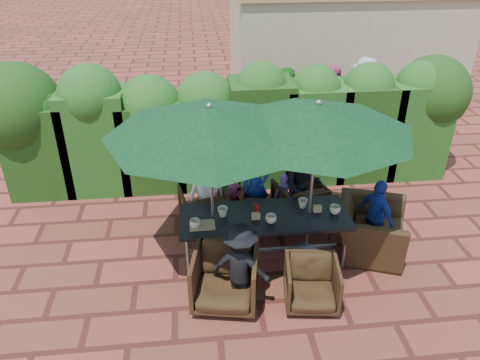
{
  "coord_description": "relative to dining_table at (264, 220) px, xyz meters",
  "views": [
    {
      "loc": [
        -0.75,
        -5.71,
        4.48
      ],
      "look_at": [
        -0.09,
        0.4,
        1.04
      ],
      "focal_mm": 35.0,
      "sensor_mm": 36.0,
      "label": 1
    }
  ],
  "objects": [
    {
      "name": "ground",
      "position": [
        -0.21,
        0.16,
        -0.68
      ],
      "size": [
        80.0,
        80.0,
        0.0
      ],
      "primitive_type": "plane",
      "color": "brown",
      "rests_on": "ground"
    },
    {
      "name": "dining_table",
      "position": [
        0.0,
        0.0,
        0.0
      ],
      "size": [
        2.44,
        0.9,
        0.75
      ],
      "color": "black",
      "rests_on": "ground"
    },
    {
      "name": "umbrella_left",
      "position": [
        -0.74,
        0.06,
        1.54
      ],
      "size": [
        2.79,
        2.79,
        2.46
      ],
      "color": "gray",
      "rests_on": "ground"
    },
    {
      "name": "umbrella_right",
      "position": [
        0.66,
        0.02,
        1.54
      ],
      "size": [
        2.62,
        2.62,
        2.46
      ],
      "color": "gray",
      "rests_on": "ground"
    },
    {
      "name": "chair_far_left",
      "position": [
        -0.86,
        0.93,
        -0.31
      ],
      "size": [
        0.83,
        0.79,
        0.73
      ],
      "primitive_type": "imported",
      "rotation": [
        0.0,
        0.0,
        3.34
      ],
      "color": "black",
      "rests_on": "ground"
    },
    {
      "name": "chair_far_mid",
      "position": [
        0.11,
        0.9,
        -0.33
      ],
      "size": [
        0.78,
        0.75,
        0.69
      ],
      "primitive_type": "imported",
      "rotation": [
        0.0,
        0.0,
        2.94
      ],
      "color": "black",
      "rests_on": "ground"
    },
    {
      "name": "chair_far_right",
      "position": [
        0.75,
        0.97,
        -0.3
      ],
      "size": [
        0.9,
        0.87,
        0.76
      ],
      "primitive_type": "imported",
      "rotation": [
        0.0,
        0.0,
        3.41
      ],
      "color": "black",
      "rests_on": "ground"
    },
    {
      "name": "chair_near_left",
      "position": [
        -0.64,
        -0.86,
        -0.25
      ],
      "size": [
        0.96,
        0.92,
        0.86
      ],
      "primitive_type": "imported",
      "rotation": [
        0.0,
        0.0,
        -0.19
      ],
      "color": "black",
      "rests_on": "ground"
    },
    {
      "name": "chair_near_right",
      "position": [
        0.47,
        -1.02,
        -0.32
      ],
      "size": [
        0.76,
        0.72,
        0.7
      ],
      "primitive_type": "imported",
      "rotation": [
        0.0,
        0.0,
        -0.13
      ],
      "color": "black",
      "rests_on": "ground"
    },
    {
      "name": "chair_end_right",
      "position": [
        1.63,
        0.01,
        -0.18
      ],
      "size": [
        1.09,
        1.32,
        0.99
      ],
      "primitive_type": "imported",
      "rotation": [
        0.0,
        0.0,
        1.21
      ],
      "color": "black",
      "rests_on": "ground"
    },
    {
      "name": "adult_far_left",
      "position": [
        -0.8,
        0.89,
        -0.04
      ],
      "size": [
        0.71,
        0.55,
        1.26
      ],
      "primitive_type": "imported",
      "rotation": [
        0.0,
        0.0,
        0.33
      ],
      "color": "white",
      "rests_on": "ground"
    },
    {
      "name": "adult_far_mid",
      "position": [
        0.02,
        1.03,
        -0.02
      ],
      "size": [
        0.55,
        0.48,
        1.31
      ],
      "primitive_type": "imported",
      "rotation": [
        0.0,
        0.0,
        0.23
      ],
      "color": "navy",
      "rests_on": "ground"
    },
    {
      "name": "adult_far_right",
      "position": [
        0.77,
        0.95,
        -0.01
      ],
      "size": [
        0.64,
        0.39,
        1.33
      ],
      "primitive_type": "imported",
      "rotation": [
        0.0,
        0.0,
        0.0
      ],
      "color": "black",
      "rests_on": "ground"
    },
    {
      "name": "adult_near_left",
      "position": [
        -0.45,
        -0.93,
        -0.06
      ],
      "size": [
        0.86,
        0.64,
        1.23
      ],
      "primitive_type": "imported",
      "rotation": [
        0.0,
        0.0,
        2.74
      ],
      "color": "black",
      "rests_on": "ground"
    },
    {
      "name": "adult_end_right",
      "position": [
        1.72,
        0.07,
        -0.09
      ],
      "size": [
        0.56,
        0.76,
        1.17
      ],
      "primitive_type": "imported",
      "rotation": [
        0.0,
        0.0,
        1.94
      ],
      "color": "navy",
      "rests_on": "ground"
    },
    {
      "name": "child_left",
      "position": [
        -0.33,
        1.14,
        -0.28
      ],
      "size": [
        0.33,
        0.3,
        0.79
      ],
      "primitive_type": "imported",
      "rotation": [
        0.0,
        0.0,
        0.25
      ],
      "color": "#D34A86",
      "rests_on": "ground"
    },
    {
      "name": "child_right",
      "position": [
        0.48,
        0.96,
        -0.25
      ],
      "size": [
        0.36,
        0.31,
        0.86
      ],
      "primitive_type": "imported",
      "rotation": [
        0.0,
        0.0,
        -0.22
      ],
      "color": "#814FAB",
      "rests_on": "ground"
    },
    {
      "name": "pedestrian_a",
      "position": [
        1.12,
        4.27,
        0.17
      ],
      "size": [
        1.56,
        1.44,
        1.68
      ],
      "primitive_type": "imported",
      "rotation": [
        0.0,
        0.0,
        2.44
      ],
      "color": "#227C21",
      "rests_on": "ground"
    },
    {
      "name": "pedestrian_b",
      "position": [
        2.19,
        4.41,
        0.15
      ],
      "size": [
        0.93,
        0.81,
        1.65
      ],
      "primitive_type": "imported",
      "rotation": [
        0.0,
        0.0,
        3.66
      ],
      "color": "#D34A86",
      "rests_on": "ground"
    },
    {
      "name": "pedestrian_c",
      "position": [
        3.0,
        4.48,
        0.22
      ],
      "size": [
        1.16,
        1.19,
        1.79
      ],
      "primitive_type": "imported",
      "rotation": [
        0.0,
        0.0,
        2.32
      ],
      "color": "#97969F",
      "rests_on": "ground"
    },
    {
      "name": "cup_a",
      "position": [
        -1.0,
        -0.19,
        0.13
      ],
      "size": [
        0.15,
        0.15,
        0.12
      ],
      "primitive_type": "imported",
      "color": "beige",
      "rests_on": "dining_table"
    },
    {
      "name": "cup_b",
      "position": [
        -0.6,
        0.05,
        0.14
      ],
      "size": [
        0.15,
        0.15,
        0.14
      ],
      "primitive_type": "imported",
      "color": "beige",
      "rests_on": "dining_table"
    },
    {
      "name": "cup_c",
      "position": [
        0.06,
        -0.19,
        0.14
      ],
      "size": [
        0.15,
        0.15,
        0.12
      ],
      "primitive_type": "imported",
      "color": "beige",
      "rests_on": "dining_table"
    },
    {
      "name": "cup_d",
      "position": [
        0.59,
        0.16,
        0.14
      ],
      "size": [
        0.14,
        0.14,
        0.13
      ],
      "primitive_type": "imported",
      "color": "beige",
      "rests_on": "dining_table"
    },
    {
      "name": "cup_e",
      "position": [
        1.02,
        -0.05,
        0.14
      ],
      "size": [
        0.16,
        0.16,
        0.12
      ],
      "primitive_type": "imported",
      "color": "beige",
      "rests_on": "dining_table"
    },
    {
      "name": "ketchup_bottle",
      "position": [
        -0.1,
        0.02,
        0.16
      ],
      "size": [
        0.04,
        0.04,
        0.17
      ],
      "primitive_type": "cylinder",
      "color": "#B20C0A",
      "rests_on": "dining_table"
    },
    {
      "name": "sauce_bottle",
      "position": [
        -0.13,
        0.08,
        0.16
      ],
      "size": [
        0.04,
        0.04,
        0.17
      ],
      "primitive_type": "cylinder",
      "color": "#4C230C",
      "rests_on": "dining_table"
    },
    {
      "name": "serving_tray",
      "position": [
        -0.9,
        -0.16,
        0.08
      ],
      "size": [
        0.35,
        0.25,
        0.02
      ],
      "primitive_type": "cube",
      "color": "#A88051",
      "rests_on": "dining_table"
    },
    {
      "name": "number_block_left",
      "position": [
        -0.14,
        -0.07,
        0.12
      ],
      "size": [
        0.12,
        0.06,
        0.1
      ],
      "primitive_type": "cube",
      "color": "tan",
      "rests_on": "dining_table"
    },
    {
      "name": "number_block_right",
      "position": [
        0.78,
        0.02,
        0.12
      ],
      "size": [
        0.12,
        0.06,
        0.1
      ],
      "primitive_type": "cube",
      "color": "tan",
      "rests_on": "dining_table"
    },
    {
      "name": "hedge_wall",
      "position": [
        -0.46,
        2.48,
        0.6
      ],
      "size": [
        9.1,
        1.6,
        2.4
      ],
      "color": "#19340E",
      "rests_on": "ground"
    },
    {
      "name": "building",
      "position": [
        3.29,
        7.15,
        0.93
      ],
      "size": [
        6.2,
        3.08,
        3.2
      ],
      "color": "#BCAC8C",
      "rests_on": "ground"
    }
  ]
}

